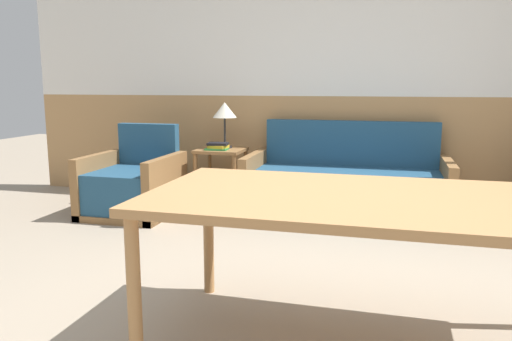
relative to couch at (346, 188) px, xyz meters
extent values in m
plane|color=gray|center=(0.01, -2.12, -0.26)|extent=(16.00, 16.00, 0.00)
cube|color=tan|center=(0.01, 0.51, 0.29)|extent=(7.20, 0.06, 1.10)
cube|color=white|center=(0.01, 0.51, 1.64)|extent=(7.20, 0.06, 1.60)
cube|color=olive|center=(0.00, -0.03, -0.23)|extent=(1.84, 0.85, 0.06)
cube|color=navy|center=(0.00, -0.05, -0.02)|extent=(1.68, 0.77, 0.36)
cube|color=navy|center=(0.00, 0.35, 0.38)|extent=(1.68, 0.10, 0.44)
cube|color=olive|center=(-0.88, -0.03, 0.02)|extent=(0.08, 0.85, 0.56)
cube|color=olive|center=(0.88, -0.03, 0.02)|extent=(0.08, 0.85, 0.56)
cube|color=olive|center=(-1.96, -0.46, -0.23)|extent=(0.78, 0.82, 0.06)
cube|color=navy|center=(-1.96, -0.48, -0.02)|extent=(0.62, 0.74, 0.36)
cube|color=navy|center=(-1.96, -0.10, 0.37)|extent=(0.62, 0.10, 0.41)
cube|color=olive|center=(-2.30, -0.46, 0.02)|extent=(0.08, 0.82, 0.56)
cube|color=olive|center=(-1.61, -0.46, 0.02)|extent=(0.08, 0.82, 0.56)
cube|color=olive|center=(-1.25, 0.06, 0.31)|extent=(0.45, 0.45, 0.03)
cylinder|color=olive|center=(-1.44, -0.14, 0.02)|extent=(0.04, 0.04, 0.55)
cylinder|color=olive|center=(-1.05, -0.14, 0.02)|extent=(0.04, 0.04, 0.55)
cylinder|color=olive|center=(-1.44, 0.26, 0.02)|extent=(0.04, 0.04, 0.55)
cylinder|color=olive|center=(-1.05, 0.26, 0.02)|extent=(0.04, 0.04, 0.55)
cylinder|color=#262628|center=(-1.23, 0.14, 0.33)|extent=(0.14, 0.14, 0.02)
cylinder|color=#262628|center=(-1.23, 0.14, 0.49)|extent=(0.02, 0.02, 0.29)
cone|color=beige|center=(-1.23, 0.14, 0.70)|extent=(0.24, 0.24, 0.15)
cube|color=#2D7F3D|center=(-1.26, -0.03, 0.33)|extent=(0.22, 0.17, 0.02)
cube|color=gold|center=(-1.25, -0.01, 0.35)|extent=(0.19, 0.18, 0.03)
cube|color=black|center=(-1.25, -0.01, 0.38)|extent=(0.21, 0.16, 0.02)
cube|color=#B27F4C|center=(0.24, -2.41, 0.46)|extent=(1.86, 1.00, 0.04)
cylinder|color=#B27F4C|center=(-0.63, -2.85, 0.09)|extent=(0.06, 0.06, 0.70)
cylinder|color=#B27F4C|center=(-0.63, -1.97, 0.09)|extent=(0.06, 0.06, 0.70)
camera|label=1|loc=(0.37, -4.61, 0.96)|focal=35.00mm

